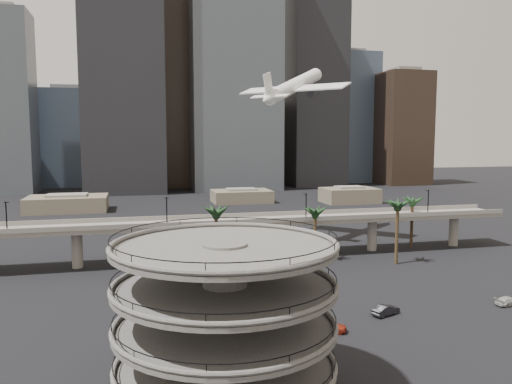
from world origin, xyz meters
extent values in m
plane|color=black|center=(0.00, 0.00, 0.00)|extent=(700.00, 700.00, 0.00)
cylinder|color=#4F4C49|center=(-13.00, -4.00, 8.00)|extent=(4.40, 4.40, 16.50)
cylinder|color=#4F4C49|center=(-13.00, -4.00, 3.77)|extent=(22.00, 22.00, 0.45)
torus|color=#4F4C49|center=(-13.00, -4.00, 4.25)|extent=(22.20, 22.20, 0.50)
torus|color=black|center=(-13.00, -4.00, 5.05)|extent=(21.80, 21.80, 0.10)
cylinder|color=#4F4C49|center=(-13.00, -4.00, 7.78)|extent=(22.00, 22.00, 0.45)
torus|color=#4F4C49|center=(-13.00, -4.00, 8.25)|extent=(22.20, 22.20, 0.50)
torus|color=black|center=(-13.00, -4.00, 9.05)|extent=(21.80, 21.80, 0.10)
cylinder|color=#4F4C49|center=(-13.00, -4.00, 11.78)|extent=(22.00, 22.00, 0.45)
torus|color=#4F4C49|center=(-13.00, -4.00, 12.25)|extent=(22.20, 22.20, 0.50)
torus|color=black|center=(-13.00, -4.00, 13.05)|extent=(21.80, 21.80, 0.10)
cylinder|color=#4F4C49|center=(-13.00, -4.00, 15.78)|extent=(22.00, 22.00, 0.45)
torus|color=#4F4C49|center=(-13.00, -4.00, 16.25)|extent=(22.20, 22.20, 0.50)
torus|color=black|center=(-13.00, -4.00, 17.05)|extent=(21.80, 21.80, 0.10)
cube|color=gray|center=(0.00, 55.00, 8.00)|extent=(130.00, 9.00, 0.90)
cube|color=gray|center=(0.00, 50.50, 8.90)|extent=(130.00, 0.30, 1.00)
cube|color=gray|center=(0.00, 59.50, 8.90)|extent=(130.00, 0.30, 1.00)
cylinder|color=gray|center=(-33.00, 55.00, 3.80)|extent=(2.20, 2.20, 8.00)
cylinder|color=gray|center=(-11.00, 55.00, 3.80)|extent=(2.20, 2.20, 8.00)
cylinder|color=gray|center=(11.00, 55.00, 3.80)|extent=(2.20, 2.20, 8.00)
cylinder|color=gray|center=(33.00, 55.00, 3.80)|extent=(2.20, 2.20, 8.00)
cylinder|color=gray|center=(55.00, 55.00, 3.80)|extent=(2.20, 2.20, 8.00)
cylinder|color=black|center=(-45.00, 51.00, 11.50)|extent=(0.24, 0.24, 6.00)
cylinder|color=black|center=(-15.00, 51.00, 11.50)|extent=(0.24, 0.24, 6.00)
cylinder|color=black|center=(15.00, 51.00, 11.50)|extent=(0.24, 0.24, 6.00)
cylinder|color=black|center=(45.00, 51.00, 11.50)|extent=(0.24, 0.24, 6.00)
cylinder|color=#42311C|center=(-6.00, 44.00, 6.08)|extent=(0.70, 0.70, 12.15)
ellipsoid|color=#173218|center=(-6.00, 44.00, 12.55)|extent=(4.40, 4.40, 2.00)
cylinder|color=#42311C|center=(16.00, 48.00, 5.40)|extent=(0.70, 0.70, 10.80)
ellipsoid|color=#173218|center=(16.00, 48.00, 11.20)|extent=(4.40, 4.40, 2.00)
cylinder|color=#42311C|center=(32.00, 42.00, 6.30)|extent=(0.70, 0.70, 12.60)
ellipsoid|color=#173218|center=(32.00, 42.00, 13.00)|extent=(4.40, 4.40, 2.00)
cylinder|color=#42311C|center=(44.00, 56.00, 5.62)|extent=(0.70, 0.70, 11.25)
ellipsoid|color=#173218|center=(44.00, 56.00, 11.65)|extent=(4.40, 4.40, 2.00)
cube|color=#665E4B|center=(-45.00, 140.00, 2.75)|extent=(28.00, 18.00, 5.50)
cube|color=gray|center=(-45.00, 140.00, 5.90)|extent=(14.00, 9.00, 0.80)
cube|color=#665E4B|center=(22.00, 150.00, 2.50)|extent=(24.00, 16.00, 5.00)
cube|color=gray|center=(22.00, 150.00, 5.40)|extent=(12.00, 8.00, 0.80)
cube|color=#665E4B|center=(65.00, 138.00, 3.00)|extent=(22.00, 15.00, 6.00)
cube|color=gray|center=(65.00, 138.00, 6.40)|extent=(11.00, 7.50, 0.80)
cube|color=#484E55|center=(-80.00, 210.00, 42.92)|extent=(26.00, 24.00, 85.85)
cube|color=#3B495B|center=(-55.00, 245.00, 26.41)|extent=(30.00, 30.00, 52.83)
cube|color=gray|center=(-55.00, 245.00, 54.03)|extent=(16.50, 16.50, 2.40)
cube|color=black|center=(-25.00, 200.00, 60.53)|extent=(38.00, 30.00, 121.06)
cube|color=black|center=(5.00, 225.00, 49.53)|extent=(28.00, 26.00, 99.05)
cube|color=#484E55|center=(30.00, 205.00, 66.03)|extent=(45.00, 32.00, 132.07)
cube|color=gray|center=(55.00, 240.00, 23.11)|extent=(24.00, 24.00, 46.22)
cube|color=gray|center=(55.00, 240.00, 47.42)|extent=(13.20, 13.20, 2.40)
cube|color=black|center=(78.00, 215.00, 52.28)|extent=(30.00, 28.00, 104.55)
cube|color=#3B495B|center=(105.00, 235.00, 38.52)|extent=(34.00, 30.00, 77.04)
cube|color=gray|center=(105.00, 235.00, 78.24)|extent=(18.70, 16.50, 2.40)
cube|color=black|center=(130.00, 210.00, 31.92)|extent=(26.00, 26.00, 63.83)
cube|color=gray|center=(130.00, 210.00, 65.03)|extent=(14.30, 14.30, 2.40)
cube|color=gray|center=(18.00, 260.00, 20.91)|extent=(22.00, 22.00, 41.82)
cube|color=gray|center=(18.00, 260.00, 43.02)|extent=(12.10, 12.10, 2.40)
cylinder|color=white|center=(19.29, 72.73, 39.90)|extent=(21.58, 21.27, 11.51)
cone|color=white|center=(29.47, 82.73, 44.44)|extent=(5.49, 5.48, 4.34)
cone|color=white|center=(9.10, 62.74, 35.36)|extent=(5.13, 5.12, 3.97)
cube|color=white|center=(18.75, 72.21, 39.05)|extent=(24.64, 24.94, 2.23)
cube|color=white|center=(10.33, 63.94, 36.31)|extent=(8.39, 8.49, 0.93)
cube|color=white|center=(9.75, 63.37, 38.89)|extent=(3.49, 3.43, 6.00)
cylinder|color=#27272C|center=(15.65, 76.61, 37.91)|extent=(4.53, 4.50, 3.07)
cylinder|color=#27272C|center=(23.10, 69.03, 37.91)|extent=(4.53, 4.50, 3.07)
imported|color=maroon|center=(4.08, 10.72, 0.83)|extent=(5.20, 4.01, 1.65)
imported|color=black|center=(14.82, 14.67, 0.78)|extent=(5.02, 3.29, 1.56)
imported|color=#B7B8B3|center=(36.05, 14.07, 0.68)|extent=(4.92, 2.57, 1.36)
camera|label=1|loc=(-21.46, -50.96, 26.41)|focal=35.00mm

